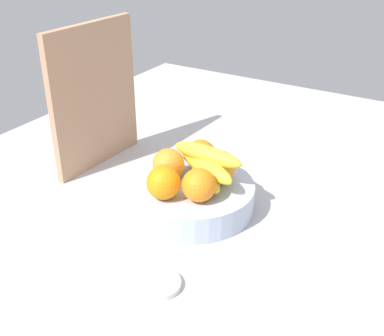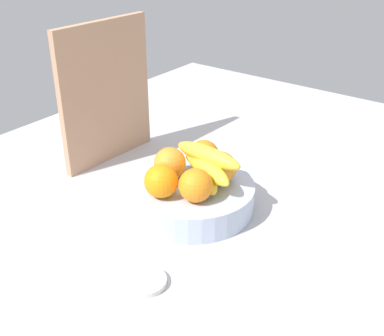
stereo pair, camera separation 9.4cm
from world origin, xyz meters
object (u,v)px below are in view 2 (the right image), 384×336
object	(u,v)px
orange_back_right	(170,163)
cutting_board	(106,93)
fruit_bowl	(192,196)
orange_back_left	(204,155)
orange_front_left	(161,181)
jar_lid	(145,281)
orange_front_right	(196,185)
banana_bunch	(206,166)
orange_center	(220,168)

from	to	relation	value
orange_back_right	cutting_board	size ratio (longest dim) A/B	0.20
fruit_bowl	orange_back_left	distance (cm)	9.88
orange_front_left	jar_lid	bearing A→B (deg)	-148.87
fruit_bowl	orange_front_right	distance (cm)	9.36
orange_back_right	jar_lid	size ratio (longest dim) A/B	0.90
jar_lid	orange_back_left	bearing A→B (deg)	17.78
banana_bunch	cutting_board	size ratio (longest dim) A/B	0.49
orange_back_left	jar_lid	world-z (taller)	orange_back_left
orange_center	orange_front_left	bearing A→B (deg)	152.03
orange_center	cutting_board	xyz separation A→B (cm)	(2.48, 36.77, 8.35)
fruit_bowl	orange_front_left	distance (cm)	10.41
orange_front_left	banana_bunch	size ratio (longest dim) A/B	0.40
fruit_bowl	jar_lid	world-z (taller)	fruit_bowl
fruit_bowl	orange_front_left	world-z (taller)	orange_front_left
orange_center	orange_back_left	bearing A→B (deg)	67.56
orange_front_left	jar_lid	xyz separation A→B (cm)	(-17.26, -10.43, -9.11)
fruit_bowl	jar_lid	xyz separation A→B (cm)	(-25.02, -8.28, -2.51)
orange_front_right	orange_back_right	xyz separation A→B (cm)	(4.30, 10.29, 0.00)
orange_front_right	orange_back_left	xyz separation A→B (cm)	(11.89, 6.58, 0.00)
cutting_board	orange_front_left	bearing A→B (deg)	-112.89
orange_front_right	cutting_board	bearing A→B (deg)	72.39
banana_bunch	jar_lid	bearing A→B (deg)	-167.21
orange_front_right	orange_back_right	size ratio (longest dim) A/B	1.00
orange_front_left	jar_lid	size ratio (longest dim) A/B	0.90
orange_back_right	orange_back_left	bearing A→B (deg)	-26.09
orange_center	banana_bunch	distance (cm)	3.11
orange_back_right	fruit_bowl	bearing A→B (deg)	-84.95
fruit_bowl	banana_bunch	world-z (taller)	banana_bunch
orange_back_right	banana_bunch	distance (cm)	8.34
orange_front_right	orange_center	bearing A→B (deg)	1.45
fruit_bowl	cutting_board	distance (cm)	36.39
orange_center	banana_bunch	xyz separation A→B (cm)	(-1.99, 2.30, 0.65)
fruit_bowl	cutting_board	world-z (taller)	cutting_board
jar_lid	orange_back_right	bearing A→B (deg)	29.74
jar_lid	banana_bunch	bearing A→B (deg)	12.79
banana_bunch	orange_front_right	bearing A→B (deg)	-160.82
orange_front_right	cutting_board	xyz separation A→B (cm)	(11.75, 37.01, 8.35)
orange_front_right	jar_lid	bearing A→B (deg)	-169.59
orange_center	orange_back_left	xyz separation A→B (cm)	(2.62, 6.34, 0.00)
orange_center	orange_back_right	bearing A→B (deg)	116.26
banana_bunch	jar_lid	size ratio (longest dim) A/B	2.23
fruit_bowl	jar_lid	bearing A→B (deg)	-161.69
orange_back_right	cutting_board	bearing A→B (deg)	74.43
orange_front_right	banana_bunch	size ratio (longest dim) A/B	0.40
orange_center	orange_back_right	distance (cm)	11.22
orange_front_right	cutting_board	size ratio (longest dim) A/B	0.20
orange_back_right	cutting_board	world-z (taller)	cutting_board
orange_back_left	cutting_board	xyz separation A→B (cm)	(-0.14, 30.43, 8.35)
orange_back_left	jar_lid	size ratio (longest dim) A/B	0.90
orange_back_right	cutting_board	distance (cm)	28.96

